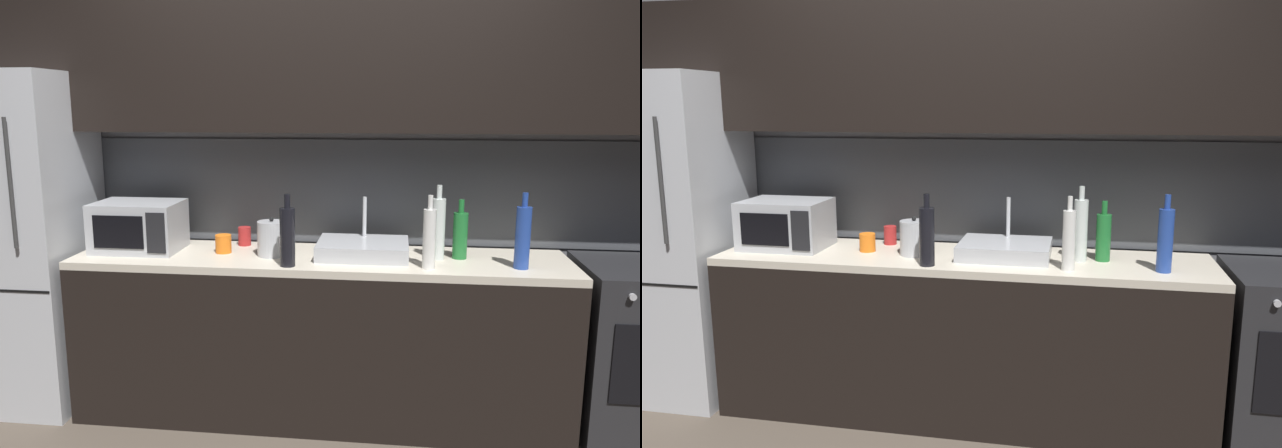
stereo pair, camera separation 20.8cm
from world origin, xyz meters
TOP-DOWN VIEW (x-y plane):
  - back_wall at (0.00, 1.20)m, footprint 4.36×0.44m
  - counter_run at (0.00, 0.90)m, footprint 2.62×0.60m
  - refrigerator at (-1.69, 0.90)m, footprint 0.68×0.69m
  - oven_range at (1.65, 0.90)m, footprint 0.60×0.62m
  - microwave at (-1.01, 0.92)m, footprint 0.46×0.35m
  - sink_basin at (0.23, 0.93)m, footprint 0.48×0.38m
  - kettle at (-0.25, 0.88)m, footprint 0.19×0.15m
  - wine_bottle_blue at (1.02, 0.77)m, footprint 0.07×0.07m
  - wine_bottle_green at (0.74, 0.94)m, footprint 0.08×0.08m
  - wine_bottle_white at (0.57, 0.72)m, footprint 0.06×0.06m
  - wine_bottle_clear at (0.62, 0.91)m, footprint 0.07×0.07m
  - wine_bottle_dark at (-0.13, 0.68)m, footprint 0.08×0.08m
  - mug_orange at (-0.53, 0.91)m, footprint 0.09×0.09m
  - mug_red at (-0.46, 1.10)m, footprint 0.07×0.07m

SIDE VIEW (x-z plane):
  - counter_run at x=0.00m, z-range 0.00..0.90m
  - oven_range at x=1.65m, z-range 0.00..0.90m
  - refrigerator at x=-1.69m, z-range 0.00..1.87m
  - sink_basin at x=0.23m, z-range 0.79..1.09m
  - mug_orange at x=-0.53m, z-range 0.90..1.00m
  - mug_red at x=-0.46m, z-range 0.90..1.01m
  - kettle at x=-0.25m, z-range 0.89..1.10m
  - wine_bottle_green at x=0.74m, z-range 0.87..1.18m
  - microwave at x=-1.01m, z-range 0.90..1.17m
  - wine_bottle_dark at x=-0.13m, z-range 0.87..1.23m
  - wine_bottle_white at x=0.57m, z-range 0.87..1.24m
  - wine_bottle_blue at x=1.02m, z-range 0.87..1.25m
  - wine_bottle_clear at x=0.62m, z-range 0.87..1.26m
  - back_wall at x=0.00m, z-range 0.30..2.80m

